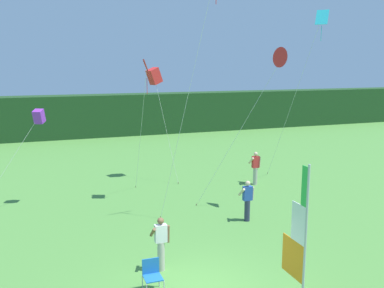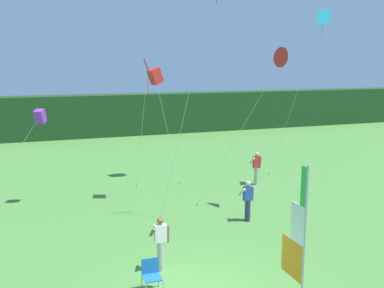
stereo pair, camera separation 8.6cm
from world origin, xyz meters
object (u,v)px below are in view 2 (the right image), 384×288
banner_flag (298,238)px  folding_chair (151,273)px  person_near_banner (161,242)px  kite_red_box_4 (155,76)px  kite_purple_box_2 (40,117)px  person_mid_field (256,167)px  person_far_left (248,200)px  kite_cyan_diamond_6 (319,30)px  kite_red_delta_1 (283,58)px  kite_red_diamond_0 (147,75)px

banner_flag → folding_chair: bearing=150.2°
person_near_banner → kite_red_box_4: (2.62, 10.42, 4.59)m
kite_purple_box_2 → kite_red_box_4: (5.83, 2.69, 1.59)m
person_mid_field → kite_red_box_4: size_ratio=0.29×
person_mid_field → person_far_left: person_mid_field is taller
kite_cyan_diamond_6 → person_mid_field: bearing=155.9°
banner_flag → kite_cyan_diamond_6: bearing=53.4°
kite_cyan_diamond_6 → kite_red_box_4: bearing=149.1°
person_far_left → kite_purple_box_2: (-7.54, 4.89, 3.02)m
person_mid_field → kite_red_delta_1: (-0.88, -3.63, 5.44)m
banner_flag → kite_red_box_4: kite_red_box_4 is taller
person_far_left → kite_red_diamond_0: (-3.02, 3.98, 4.76)m
person_mid_field → kite_red_box_4: bearing=145.6°
person_mid_field → kite_cyan_diamond_6: size_ratio=0.20×
banner_flag → person_near_banner: size_ratio=2.28×
kite_red_box_4 → kite_purple_box_2: bearing=-155.3°
folding_chair → kite_cyan_diamond_6: kite_cyan_diamond_6 is taller
kite_red_diamond_0 → kite_red_delta_1: size_ratio=0.93×
kite_red_delta_1 → kite_cyan_diamond_6: kite_cyan_diamond_6 is taller
person_near_banner → folding_chair: person_near_banner is taller
folding_chair → kite_cyan_diamond_6: 14.45m
kite_red_delta_1 → kite_red_box_4: (-3.58, 6.69, -0.88)m
folding_chair → kite_red_diamond_0: kite_red_diamond_0 is taller
kite_red_box_4 → kite_red_diamond_0: bearing=-110.0°
kite_red_diamond_0 → person_far_left: bearing=-52.8°
kite_red_delta_1 → kite_red_diamond_0: bearing=147.7°
kite_purple_box_2 → person_far_left: bearing=-33.0°
kite_red_delta_1 → kite_purple_box_2: 10.52m
person_far_left → kite_red_box_4: size_ratio=0.28×
person_far_left → kite_red_diamond_0: size_ratio=0.26×
banner_flag → kite_red_box_4: size_ratio=0.64×
kite_purple_box_2 → kite_red_box_4: bearing=24.7°
folding_chair → banner_flag: bearing=-29.8°
person_near_banner → folding_chair: size_ratio=1.87×
kite_red_delta_1 → folding_chair: bearing=-144.5°
kite_red_diamond_0 → kite_cyan_diamond_6: kite_cyan_diamond_6 is taller
kite_red_box_4 → person_near_banner: bearing=-104.1°
person_near_banner → person_far_left: person_near_banner is taller
banner_flag → person_mid_field: (4.31, 10.34, -0.90)m
kite_purple_box_2 → kite_red_box_4: size_ratio=0.71×
kite_purple_box_2 → person_near_banner: bearing=-67.4°
kite_red_box_4 → folding_chair: bearing=-105.4°
person_near_banner → kite_red_delta_1: bearing=31.1°
kite_purple_box_2 → kite_red_box_4: 6.61m
folding_chair → kite_red_delta_1: size_ratio=0.13×
kite_red_diamond_0 → kite_red_box_4: 3.83m
banner_flag → folding_chair: size_ratio=4.26×
person_far_left → banner_flag: bearing=-104.9°
person_mid_field → kite_purple_box_2: kite_purple_box_2 is taller
person_near_banner → kite_red_diamond_0: size_ratio=0.26×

